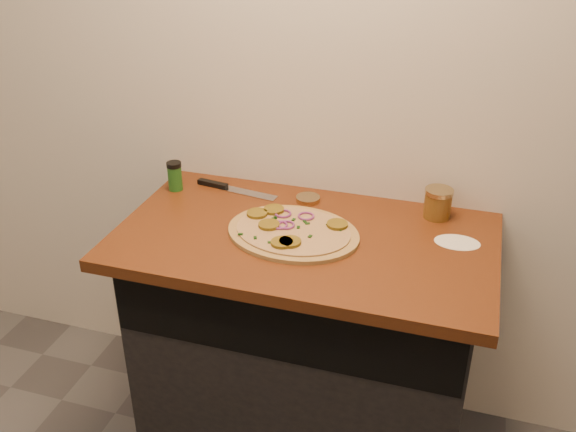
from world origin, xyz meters
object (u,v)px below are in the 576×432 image
(chefs_knife, at_px, (229,188))
(spice_shaker, at_px, (175,176))
(salsa_jar, at_px, (438,203))
(pizza, at_px, (292,231))

(chefs_knife, bearing_deg, spice_shaker, -163.58)
(salsa_jar, distance_m, spice_shaker, 0.93)
(salsa_jar, bearing_deg, chefs_knife, -179.10)
(salsa_jar, height_order, spice_shaker, spice_shaker)
(pizza, distance_m, spice_shaker, 0.53)
(pizza, xyz_separation_m, salsa_jar, (0.43, 0.25, 0.04))
(chefs_knife, relative_size, salsa_jar, 3.13)
(pizza, xyz_separation_m, spice_shaker, (-0.50, 0.19, 0.04))
(chefs_knife, height_order, spice_shaker, spice_shaker)
(chefs_knife, xyz_separation_m, salsa_jar, (0.74, 0.01, 0.05))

